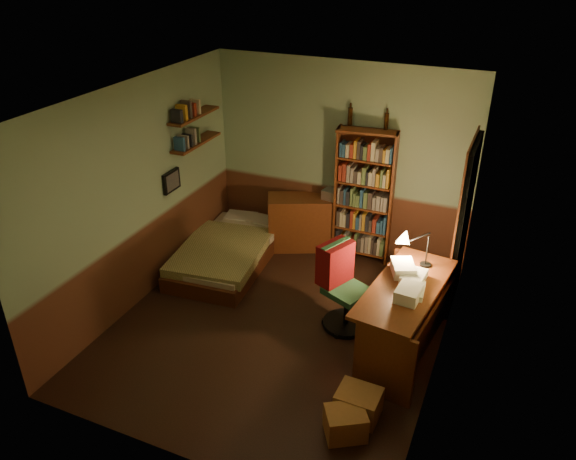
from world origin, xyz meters
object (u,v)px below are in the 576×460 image
at_px(dresser, 299,222).
at_px(cardboard_box_a, 346,423).
at_px(bookshelf, 363,196).
at_px(office_chair, 347,293).
at_px(mini_stereo, 332,195).
at_px(desk_lamp, 429,239).
at_px(cardboard_box_b, 358,404).
at_px(bed, 228,245).
at_px(desk, 402,319).

distance_m(dresser, cardboard_box_a, 3.43).
xyz_separation_m(bookshelf, office_chair, (0.32, -1.57, -0.45)).
distance_m(dresser, bookshelf, 1.02).
xyz_separation_m(mini_stereo, bookshelf, (0.44, -0.04, 0.07)).
bearing_deg(desk_lamp, cardboard_box_a, -98.27).
distance_m(cardboard_box_a, cardboard_box_b, 0.27).
bearing_deg(cardboard_box_a, desk_lamp, 81.64).
xyz_separation_m(bed, cardboard_box_a, (2.38, -2.18, -0.14)).
relative_size(desk, desk_lamp, 2.39).
relative_size(desk_lamp, cardboard_box_b, 1.63).
bearing_deg(desk, dresser, 145.22).
xyz_separation_m(bookshelf, desk, (0.97, -1.74, -0.49)).
bearing_deg(bed, dresser, 43.66).
bearing_deg(cardboard_box_a, office_chair, 108.06).
relative_size(dresser, bookshelf, 0.48).
relative_size(office_chair, cardboard_box_a, 2.56).
xyz_separation_m(desk, office_chair, (-0.66, 0.17, 0.04)).
relative_size(dresser, desk_lamp, 1.35).
relative_size(bookshelf, desk_lamp, 2.83).
xyz_separation_m(dresser, office_chair, (1.19, -1.49, 0.07)).
distance_m(bed, desk_lamp, 2.80).
bearing_deg(desk_lamp, desk, -101.09).
bearing_deg(bed, cardboard_box_b, -43.32).
height_order(dresser, cardboard_box_b, dresser).
xyz_separation_m(office_chair, cardboard_box_a, (0.49, -1.49, -0.32)).
relative_size(bed, cardboard_box_b, 4.78).
bearing_deg(bookshelf, desk_lamp, -57.40).
height_order(dresser, office_chair, office_chair).
distance_m(dresser, mini_stereo, 0.63).
xyz_separation_m(bed, bookshelf, (1.57, 0.88, 0.62)).
bearing_deg(desk, desk_lamp, 86.01).
bearing_deg(dresser, mini_stereo, -8.53).
bearing_deg(desk_lamp, bed, 171.86).
bearing_deg(cardboard_box_b, dresser, 122.21).
bearing_deg(bed, bookshelf, 24.38).
bearing_deg(cardboard_box_b, cardboard_box_a, -97.65).
distance_m(desk_lamp, cardboard_box_b, 1.85).
bearing_deg(mini_stereo, cardboard_box_a, -57.42).
distance_m(dresser, desk, 2.48).
distance_m(bed, desk, 2.69).
height_order(dresser, bookshelf, bookshelf).
height_order(desk, cardboard_box_b, desk).
bearing_deg(dresser, office_chair, -76.16).
bearing_deg(bookshelf, office_chair, -86.25).
height_order(desk_lamp, office_chair, desk_lamp).
bearing_deg(desk_lamp, dresser, 148.83).
distance_m(mini_stereo, desk_lamp, 2.02).
distance_m(bookshelf, cardboard_box_b, 3.02).
relative_size(desk, office_chair, 1.68).
height_order(desk, office_chair, office_chair).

